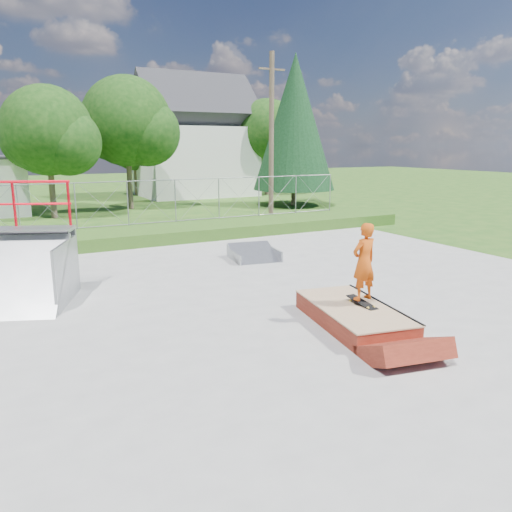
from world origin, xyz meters
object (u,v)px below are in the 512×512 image
Objects in this scene: flat_bank_ramp at (254,254)px; quarter_pipe at (0,247)px; skater at (364,265)px; grind_box at (353,316)px.

quarter_pipe is at bearing -159.26° from flat_bank_ramp.
flat_bank_ramp is 6.49m from skater.
flat_bank_ramp is at bearing -102.60° from skater.
quarter_pipe is 8.12m from skater.
flat_bank_ramp is 0.96× the size of skater.
grind_box is 8.03m from quarter_pipe.
quarter_pipe is at bearing -41.65° from skater.
flat_bank_ramp reaches higher than grind_box.
flat_bank_ramp is at bearing 33.78° from quarter_pipe.
quarter_pipe is at bearing 153.36° from grind_box.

